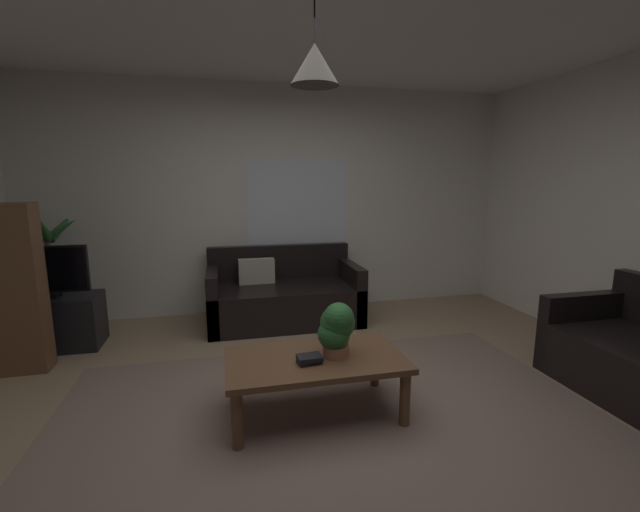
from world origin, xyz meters
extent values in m
cube|color=#9E8466|center=(0.00, 0.00, -0.01)|extent=(5.67, 4.95, 0.02)
cube|color=gray|center=(0.00, -0.20, 0.00)|extent=(3.68, 2.72, 0.01)
cube|color=silver|center=(0.00, 2.51, 1.33)|extent=(5.79, 0.06, 2.66)
cube|color=white|center=(0.25, 2.48, 1.30)|extent=(1.23, 0.01, 1.06)
cube|color=black|center=(-0.02, 1.95, 0.21)|extent=(1.66, 0.86, 0.42)
cube|color=black|center=(-0.02, 2.32, 0.62)|extent=(1.66, 0.12, 0.40)
cube|color=black|center=(-0.79, 1.95, 0.32)|extent=(0.12, 0.86, 0.64)
cube|color=black|center=(0.75, 1.95, 0.32)|extent=(0.12, 0.86, 0.64)
cube|color=#B7AD9E|center=(-0.30, 2.14, 0.56)|extent=(0.40, 0.13, 0.28)
cube|color=black|center=(2.31, 0.27, 0.32)|extent=(0.86, 0.12, 0.64)
cube|color=brown|center=(-0.09, 0.06, 0.39)|extent=(1.19, 0.66, 0.04)
cylinder|color=brown|center=(-0.62, -0.21, 0.18)|extent=(0.07, 0.07, 0.37)
cylinder|color=brown|center=(0.44, -0.21, 0.18)|extent=(0.07, 0.07, 0.37)
cylinder|color=brown|center=(-0.62, 0.33, 0.18)|extent=(0.07, 0.07, 0.37)
cylinder|color=brown|center=(0.44, 0.33, 0.18)|extent=(0.07, 0.07, 0.37)
cube|color=black|center=(-0.15, -0.02, 0.42)|extent=(0.17, 0.12, 0.02)
cube|color=black|center=(-0.15, -0.02, 0.45)|extent=(0.17, 0.12, 0.03)
cube|color=black|center=(0.09, 0.04, 0.42)|extent=(0.13, 0.16, 0.02)
cube|color=black|center=(0.08, 0.05, 0.42)|extent=(0.11, 0.17, 0.02)
cylinder|color=#B77051|center=(0.05, 0.04, 0.45)|extent=(0.18, 0.18, 0.08)
sphere|color=#2D6B33|center=(0.03, 0.05, 0.57)|extent=(0.22, 0.22, 0.22)
sphere|color=#2D6B33|center=(0.06, 0.05, 0.64)|extent=(0.23, 0.23, 0.23)
sphere|color=#2D6B33|center=(0.06, 0.02, 0.68)|extent=(0.20, 0.20, 0.20)
cube|color=black|center=(-2.28, 1.73, 0.25)|extent=(0.90, 0.44, 0.50)
cube|color=black|center=(-2.28, 1.71, 0.77)|extent=(0.78, 0.05, 0.44)
cube|color=black|center=(-2.28, 1.68, 0.77)|extent=(0.74, 0.00, 0.40)
cube|color=black|center=(-2.28, 1.71, 0.52)|extent=(0.24, 0.16, 0.04)
cylinder|color=#4C4C51|center=(-2.41, 2.24, 0.15)|extent=(0.32, 0.32, 0.30)
cylinder|color=brown|center=(-2.41, 2.24, 0.64)|extent=(0.05, 0.05, 0.69)
cone|color=#2D6B33|center=(-2.26, 2.23, 1.08)|extent=(0.36, 0.13, 0.28)
cone|color=#2D6B33|center=(-2.30, 2.44, 1.12)|extent=(0.28, 0.47, 0.39)
cone|color=#2D6B33|center=(-2.58, 2.37, 1.13)|extent=(0.40, 0.36, 0.41)
cone|color=#2D6B33|center=(-2.57, 2.16, 1.12)|extent=(0.40, 0.27, 0.37)
cone|color=#2D6B33|center=(-2.37, 2.03, 1.14)|extent=(0.17, 0.48, 0.41)
cylinder|color=black|center=(-0.09, 0.06, 2.51)|extent=(0.01, 0.01, 0.29)
cone|color=#4C4742|center=(-0.09, 0.06, 2.25)|extent=(0.29, 0.29, 0.24)
camera|label=1|loc=(-0.66, -2.49, 1.58)|focal=23.35mm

